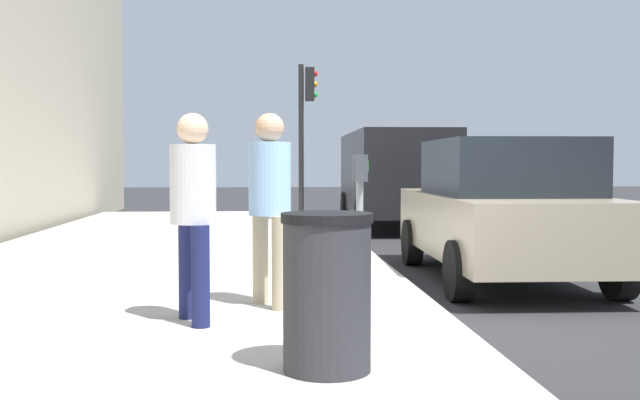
{
  "coord_description": "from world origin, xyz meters",
  "views": [
    {
      "loc": [
        -6.58,
        1.65,
        1.47
      ],
      "look_at": [
        0.89,
        1.07,
        1.1
      ],
      "focal_mm": 41.28,
      "sensor_mm": 36.0,
      "label": 1
    }
  ],
  "objects": [
    {
      "name": "ground_plane",
      "position": [
        0.0,
        0.0,
        0.0
      ],
      "size": [
        80.0,
        80.0,
        0.0
      ],
      "primitive_type": "plane",
      "color": "#2B2B2D",
      "rests_on": "ground"
    },
    {
      "name": "sidewalk_slab",
      "position": [
        0.0,
        3.0,
        0.07
      ],
      "size": [
        28.0,
        6.0,
        0.15
      ],
      "primitive_type": "cube",
      "color": "#B7B2A8",
      "rests_on": "ground_plane"
    },
    {
      "name": "parking_meter",
      "position": [
        0.56,
        0.7,
        1.17
      ],
      "size": [
        0.36,
        0.12,
        1.41
      ],
      "color": "gray",
      "rests_on": "sidewalk_slab"
    },
    {
      "name": "pedestrian_at_meter",
      "position": [
        0.2,
        1.59,
        1.21
      ],
      "size": [
        0.5,
        0.39,
        1.79
      ],
      "rotation": [
        0.0,
        0.0,
        -1.1
      ],
      "color": "tan",
      "rests_on": "sidewalk_slab"
    },
    {
      "name": "pedestrian_bystander",
      "position": [
        -0.45,
        2.22,
        1.17
      ],
      "size": [
        0.5,
        0.38,
        1.74
      ],
      "rotation": [
        0.0,
        0.0,
        -1.19
      ],
      "color": "#191E4C",
      "rests_on": "sidewalk_slab"
    },
    {
      "name": "parked_sedan_near",
      "position": [
        2.42,
        -1.35,
        0.89
      ],
      "size": [
        4.45,
        2.07,
        1.77
      ],
      "color": "gray",
      "rests_on": "ground_plane"
    },
    {
      "name": "parked_van_far",
      "position": [
        10.02,
        -1.35,
        1.26
      ],
      "size": [
        5.24,
        2.21,
        2.18
      ],
      "color": "black",
      "rests_on": "ground_plane"
    },
    {
      "name": "traffic_signal",
      "position": [
        10.36,
        0.66,
        2.58
      ],
      "size": [
        0.24,
        0.44,
        3.6
      ],
      "color": "black",
      "rests_on": "sidewalk_slab"
    },
    {
      "name": "trash_bin",
      "position": [
        -1.95,
        1.25,
        0.66
      ],
      "size": [
        0.59,
        0.59,
        1.01
      ],
      "color": "#2D2D33",
      "rests_on": "sidewalk_slab"
    }
  ]
}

